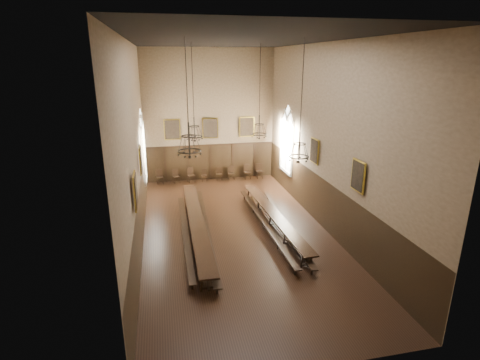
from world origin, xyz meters
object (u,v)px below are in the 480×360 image
object	(u,v)px
chair_2	(191,178)
chair_3	(204,178)
bench_left_outer	(185,234)
chair_7	(259,174)
bench_left_inner	(206,230)
chandelier_front_right	(299,149)
bench_right_inner	(264,224)
chair_5	(231,175)
chair_6	(247,174)
chandelier_back_right	(259,128)
chair_4	(219,176)
bench_right_outer	(285,225)
chandelier_front_left	(189,144)
table_right	(274,220)
chair_1	(176,179)
chair_0	(160,180)
table_left	(197,227)
chandelier_back_left	(194,130)

from	to	relation	value
chair_2	chair_3	size ratio (longest dim) A/B	1.18
bench_left_outer	chair_7	size ratio (longest dim) A/B	8.85
bench_left_inner	chair_7	size ratio (longest dim) A/B	10.06
bench_left_outer	chandelier_front_right	distance (m)	6.85
bench_right_inner	chair_5	size ratio (longest dim) A/B	9.78
chair_2	chair_6	distance (m)	4.04
chair_7	chandelier_back_right	distance (m)	7.42
bench_left_inner	chandelier_back_right	size ratio (longest dim) A/B	2.19
chair_3	chandelier_front_right	bearing A→B (deg)	-70.66
chair_4	chandelier_back_right	distance (m)	7.46
bench_right_inner	bench_right_outer	distance (m)	1.04
bench_right_inner	chandelier_front_left	bearing A→B (deg)	-148.03
chair_3	chair_4	xyz separation A→B (m)	(1.07, 0.04, 0.01)
table_right	chair_1	world-z (taller)	chair_1
chair_7	chandelier_front_right	world-z (taller)	chandelier_front_right
bench_left_outer	chair_5	bearing A→B (deg)	66.06
chair_0	chair_3	distance (m)	3.08
bench_left_outer	chair_7	world-z (taller)	chair_7
chair_2	chair_7	bearing A→B (deg)	-16.11
chair_7	chandelier_front_right	size ratio (longest dim) A/B	0.22
chandelier_front_left	bench_right_outer	bearing A→B (deg)	23.51
chair_7	chandelier_front_left	size ratio (longest dim) A/B	0.24
chair_4	chair_7	bearing A→B (deg)	4.43
chandelier_front_left	table_left	bearing A→B (deg)	81.32
chair_5	chair_6	bearing A→B (deg)	1.82
chair_3	chair_4	distance (m)	1.07
chair_3	chair_5	distance (m)	1.93
chair_1	chandelier_back_left	xyz separation A→B (m)	(0.82, -6.49, 4.54)
chair_5	chandelier_back_left	size ratio (longest dim) A/B	0.21
bench_left_inner	chair_3	bearing A→B (deg)	83.63
bench_right_outer	chair_0	bearing A→B (deg)	124.59
table_right	chair_3	xyz separation A→B (m)	(-2.59, 8.27, -0.09)
chair_2	chair_6	bearing A→B (deg)	-15.58
table_left	bench_left_inner	bearing A→B (deg)	-22.95
bench_right_outer	chandelier_front_right	bearing A→B (deg)	-98.23
bench_left_outer	chair_3	world-z (taller)	chair_3
chair_7	bench_right_outer	bearing A→B (deg)	-95.19
chair_4	bench_right_inner	bearing A→B (deg)	-77.33
bench_right_inner	chair_7	distance (m)	8.69
chandelier_back_left	chandelier_front_left	distance (m)	4.43
chair_7	bench_right_inner	bearing A→B (deg)	-102.01
chandelier_back_left	chandelier_front_right	xyz separation A→B (m)	(3.84, -4.61, -0.11)
chair_6	chair_2	bearing A→B (deg)	177.67
chair_0	chandelier_front_right	bearing A→B (deg)	-69.91
bench_left_inner	chair_5	xyz separation A→B (m)	(2.90, 8.68, -0.01)
chair_5	chandelier_back_right	bearing A→B (deg)	-82.20
bench_left_outer	bench_right_outer	bearing A→B (deg)	-0.10
bench_left_outer	chair_0	xyz separation A→B (m)	(-1.10, 8.83, 0.04)
table_left	chandelier_back_right	bearing A→B (deg)	35.01
bench_right_outer	bench_right_inner	bearing A→B (deg)	164.71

